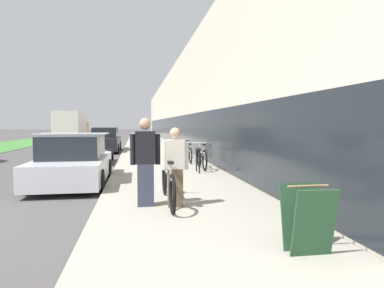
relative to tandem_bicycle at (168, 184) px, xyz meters
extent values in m
cube|color=gray|center=(0.41, 19.85, -0.46)|extent=(3.84, 70.00, 0.11)
cube|color=beige|center=(7.38, 27.85, 2.75)|extent=(10.00, 70.00, 6.52)
cube|color=#1E2328|center=(2.42, 27.85, 0.74)|extent=(0.10, 63.00, 2.20)
cube|color=#3D7533|center=(-11.12, 23.85, -0.50)|extent=(4.81, 70.00, 0.03)
torus|color=black|center=(0.00, 0.92, -0.02)|extent=(0.06, 0.77, 0.77)
torus|color=black|center=(0.00, -0.90, -0.02)|extent=(0.06, 0.77, 0.77)
cylinder|color=#B7BCC1|center=(0.00, 0.01, 0.21)|extent=(0.04, 1.55, 0.04)
cylinder|color=#B7BCC1|center=(0.00, -0.36, 0.10)|extent=(0.04, 0.92, 0.35)
cylinder|color=#B7BCC1|center=(0.00, -0.57, 0.37)|extent=(0.03, 0.03, 0.32)
cube|color=black|center=(0.00, -0.57, 0.53)|extent=(0.11, 0.22, 0.05)
cylinder|color=#B7BCC1|center=(0.00, 0.77, 0.38)|extent=(0.03, 0.03, 0.33)
cylinder|color=silver|center=(0.00, 0.77, 0.54)|extent=(0.52, 0.03, 0.03)
cube|color=brown|center=(0.12, -0.32, -0.02)|extent=(0.30, 0.21, 0.78)
cube|color=beige|center=(0.12, -0.32, 0.67)|extent=(0.36, 0.21, 0.59)
cylinder|color=beige|center=(-0.11, -0.32, 0.63)|extent=(0.09, 0.09, 0.56)
cylinder|color=beige|center=(0.35, -0.32, 0.63)|extent=(0.09, 0.09, 0.56)
sphere|color=tan|center=(0.12, -0.32, 1.10)|extent=(0.21, 0.21, 0.21)
cube|color=#33384C|center=(-0.48, -0.15, 0.03)|extent=(0.33, 0.24, 0.87)
cube|color=black|center=(-0.48, -0.15, 0.80)|extent=(0.41, 0.24, 0.67)
cylinder|color=black|center=(-0.73, -0.15, 0.76)|extent=(0.10, 0.10, 0.63)
cylinder|color=black|center=(-0.22, -0.15, 0.76)|extent=(0.10, 0.10, 0.63)
sphere|color=tan|center=(-0.48, -0.15, 1.28)|extent=(0.24, 0.24, 0.24)
cylinder|color=black|center=(1.45, 4.17, 0.00)|extent=(0.05, 0.05, 0.82)
cylinder|color=black|center=(1.45, 4.72, 0.00)|extent=(0.05, 0.05, 0.82)
cylinder|color=black|center=(1.45, 4.44, 0.41)|extent=(0.05, 0.55, 0.05)
torus|color=black|center=(1.75, 5.82, -0.02)|extent=(0.06, 0.77, 0.77)
torus|color=black|center=(1.75, 4.73, -0.02)|extent=(0.06, 0.77, 0.77)
cylinder|color=#B7BCC1|center=(1.75, 5.28, 0.21)|extent=(0.04, 0.92, 0.04)
cylinder|color=#B7BCC1|center=(1.75, 5.06, 0.10)|extent=(0.04, 0.56, 0.35)
cylinder|color=#B7BCC1|center=(1.75, 4.93, 0.37)|extent=(0.03, 0.03, 0.32)
cube|color=black|center=(1.75, 4.93, 0.53)|extent=(0.11, 0.22, 0.05)
cylinder|color=#B7BCC1|center=(1.75, 5.73, 0.38)|extent=(0.03, 0.03, 0.34)
cylinder|color=silver|center=(1.75, 5.73, 0.55)|extent=(0.52, 0.03, 0.03)
torus|color=black|center=(1.60, 7.99, -0.07)|extent=(0.06, 0.68, 0.68)
torus|color=black|center=(1.60, 7.00, -0.07)|extent=(0.06, 0.68, 0.68)
cylinder|color=#7AD1C6|center=(1.60, 7.49, 0.14)|extent=(0.04, 0.84, 0.04)
cylinder|color=#7AD1C6|center=(1.60, 7.29, 0.04)|extent=(0.04, 0.51, 0.31)
cylinder|color=#7AD1C6|center=(1.60, 7.17, 0.28)|extent=(0.03, 0.03, 0.28)
cube|color=black|center=(1.60, 7.17, 0.42)|extent=(0.11, 0.22, 0.05)
cylinder|color=#7AD1C6|center=(1.60, 7.91, 0.29)|extent=(0.03, 0.03, 0.30)
cylinder|color=silver|center=(1.60, 7.91, 0.44)|extent=(0.52, 0.03, 0.03)
torus|color=black|center=(1.82, 10.22, -0.05)|extent=(0.06, 0.71, 0.71)
torus|color=black|center=(1.82, 9.18, -0.05)|extent=(0.06, 0.71, 0.71)
cylinder|color=#2D56A8|center=(1.82, 9.70, 0.17)|extent=(0.04, 0.88, 0.04)
cylinder|color=#2D56A8|center=(1.82, 9.49, 0.06)|extent=(0.04, 0.53, 0.33)
cylinder|color=#2D56A8|center=(1.82, 9.37, 0.31)|extent=(0.03, 0.03, 0.29)
cube|color=black|center=(1.82, 9.37, 0.46)|extent=(0.11, 0.22, 0.05)
cylinder|color=#2D56A8|center=(1.82, 10.14, 0.32)|extent=(0.03, 0.03, 0.31)
cylinder|color=silver|center=(1.82, 10.14, 0.48)|extent=(0.52, 0.03, 0.03)
cube|color=#23472D|center=(1.54, -3.27, 0.03)|extent=(0.56, 0.20, 0.89)
cube|color=#23472D|center=(1.54, -2.91, 0.03)|extent=(0.56, 0.20, 0.89)
cylinder|color=#93704C|center=(1.54, -3.09, 0.48)|extent=(0.56, 0.03, 0.03)
cube|color=silver|center=(-2.50, 3.32, -0.04)|extent=(1.90, 4.33, 0.64)
cube|color=#1E2328|center=(-2.50, 3.32, 0.61)|extent=(1.63, 2.17, 0.66)
cylinder|color=silver|center=(-2.50, 3.80, 0.99)|extent=(2.02, 0.04, 0.04)
cylinder|color=silver|center=(-2.50, 2.85, 0.99)|extent=(2.02, 0.04, 0.04)
cylinder|color=black|center=(-3.39, 4.62, -0.21)|extent=(0.22, 0.60, 0.60)
cylinder|color=black|center=(-1.62, 4.62, -0.21)|extent=(0.22, 0.60, 0.60)
cylinder|color=black|center=(-3.39, 2.02, -0.21)|extent=(0.22, 0.60, 0.60)
cylinder|color=black|center=(-1.62, 2.02, -0.21)|extent=(0.22, 0.60, 0.60)
ellipsoid|color=#4C5156|center=(-2.70, 8.84, -0.11)|extent=(1.72, 3.82, 0.54)
cube|color=#1E2328|center=(-2.70, 9.32, 0.28)|extent=(1.21, 0.04, 0.26)
cylinder|color=black|center=(-3.50, 9.95, -0.21)|extent=(0.22, 0.60, 0.60)
cylinder|color=black|center=(-1.89, 9.95, -0.21)|extent=(0.22, 0.60, 0.60)
cylinder|color=black|center=(-3.50, 7.73, -0.21)|extent=(0.22, 0.60, 0.60)
cylinder|color=black|center=(-1.89, 7.73, -0.21)|extent=(0.22, 0.60, 0.60)
cube|color=black|center=(-2.60, 15.29, 0.03)|extent=(1.71, 4.74, 0.78)
cube|color=#1E2328|center=(-2.60, 15.29, 0.73)|extent=(1.47, 2.37, 0.63)
cylinder|color=black|center=(-3.39, 16.71, -0.21)|extent=(0.22, 0.60, 0.60)
cylinder|color=black|center=(-1.81, 16.71, -0.21)|extent=(0.22, 0.60, 0.60)
cylinder|color=black|center=(-3.39, 13.87, -0.21)|extent=(0.22, 0.60, 0.60)
cylinder|color=black|center=(-1.81, 13.87, -0.21)|extent=(0.22, 0.60, 0.60)
cube|color=orange|center=(-6.96, 31.30, 0.60)|extent=(2.15, 1.85, 1.77)
cube|color=silver|center=(-6.96, 27.59, 1.08)|extent=(2.34, 5.56, 2.73)
cylinder|color=black|center=(-8.03, 30.82, -0.09)|extent=(0.28, 0.84, 0.84)
cylinder|color=black|center=(-5.89, 30.82, -0.09)|extent=(0.28, 0.84, 0.84)
cylinder|color=black|center=(-8.03, 26.48, -0.09)|extent=(0.28, 0.84, 0.84)
cylinder|color=black|center=(-5.89, 26.48, -0.09)|extent=(0.28, 0.84, 0.84)
camera|label=1|loc=(-0.66, -7.18, 1.28)|focal=32.00mm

